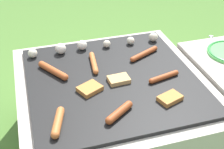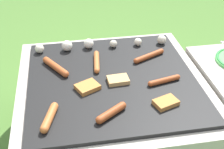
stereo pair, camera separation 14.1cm
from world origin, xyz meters
TOP-DOWN VIEW (x-y plane):
  - ground_plane at (0.00, 0.00)m, footprint 14.00×14.00m
  - grill at (0.00, 0.00)m, footprint 0.86×0.86m
  - sausage_front_center at (0.22, -0.07)m, footprint 0.16×0.06m
  - sausage_mid_left at (-0.25, 0.12)m, footprint 0.12×0.17m
  - sausage_back_left at (-0.28, -0.24)m, footprint 0.07×0.16m
  - sausage_back_center at (-0.05, -0.25)m, footprint 0.13×0.10m
  - sausage_mid_right at (-0.05, 0.13)m, footprint 0.04×0.19m
  - sausage_front_left at (0.21, 0.14)m, footprint 0.18×0.10m
  - bread_slice_left at (0.18, -0.22)m, footprint 0.11×0.09m
  - bread_slice_center at (-0.12, -0.06)m, footprint 0.12×0.11m
  - bread_slice_right at (0.02, -0.03)m, footprint 0.10×0.07m
  - mushroom_row at (-0.03, 0.29)m, footprint 0.70×0.07m
  - fork_utensil at (0.61, 0.16)m, footprint 0.11×0.17m

SIDE VIEW (x-z plane):
  - ground_plane at x=0.00m, z-range 0.00..0.00m
  - grill at x=0.00m, z-range 0.00..0.44m
  - fork_utensil at x=0.61m, z-range 0.44..0.45m
  - bread_slice_left at x=0.18m, z-range 0.44..0.46m
  - bread_slice_center at x=-0.12m, z-range 0.44..0.46m
  - bread_slice_right at x=0.02m, z-range 0.44..0.46m
  - sausage_front_center at x=0.22m, z-range 0.44..0.46m
  - sausage_mid_right at x=-0.05m, z-range 0.44..0.47m
  - sausage_front_left at x=0.21m, z-range 0.44..0.47m
  - sausage_back_center at x=-0.05m, z-range 0.44..0.47m
  - sausage_mid_left at x=-0.25m, z-range 0.44..0.47m
  - sausage_back_left at x=-0.28m, z-range 0.44..0.47m
  - mushroom_row at x=-0.03m, z-range 0.44..0.49m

